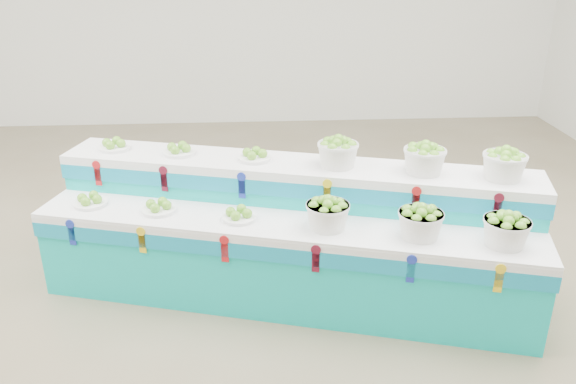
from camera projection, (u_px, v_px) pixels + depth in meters
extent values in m
plane|color=brown|center=(207.00, 307.00, 4.56)|extent=(10.00, 10.00, 0.00)
cylinder|color=white|center=(90.00, 199.00, 4.57)|extent=(0.33, 0.33, 0.10)
cylinder|color=white|center=(159.00, 205.00, 4.46)|extent=(0.33, 0.33, 0.10)
cylinder|color=white|center=(239.00, 213.00, 4.33)|extent=(0.33, 0.33, 0.10)
cylinder|color=white|center=(114.00, 144.00, 4.87)|extent=(0.33, 0.33, 0.10)
cylinder|color=white|center=(179.00, 148.00, 4.76)|extent=(0.33, 0.33, 0.10)
cylinder|color=white|center=(255.00, 154.00, 4.64)|extent=(0.33, 0.33, 0.10)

